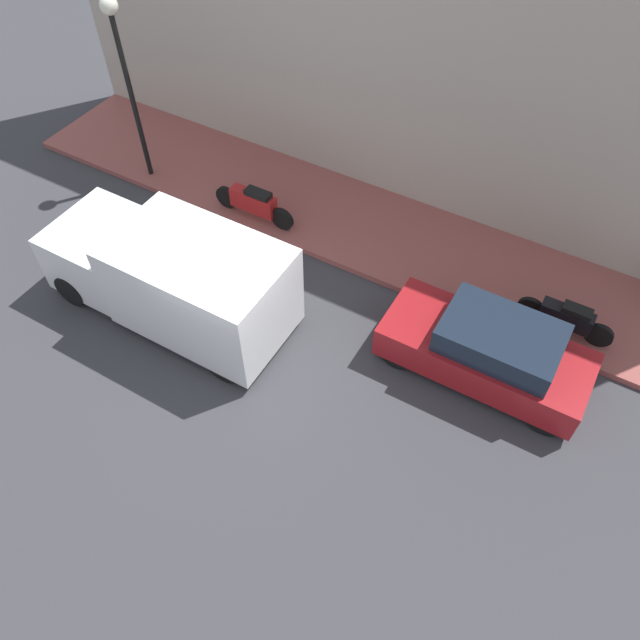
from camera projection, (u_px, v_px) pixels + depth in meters
ground_plane at (241, 351)px, 12.39m from camera, size 60.00×60.00×0.00m
sidewalk at (348, 221)px, 14.79m from camera, size 2.84×17.10×0.14m
building_facade at (390, 37)px, 12.77m from camera, size 0.30×17.10×7.65m
parked_car at (488, 350)px, 11.58m from camera, size 1.61×3.87×1.38m
delivery_van at (171, 275)px, 12.27m from camera, size 2.05×5.11×2.08m
motorcycle_red at (254, 203)px, 14.41m from camera, size 0.30×2.12×0.82m
motorcycle_black at (566, 318)px, 12.24m from camera, size 0.30×1.92×0.75m
streetlamp at (122, 57)px, 13.50m from camera, size 0.38×0.38×4.34m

